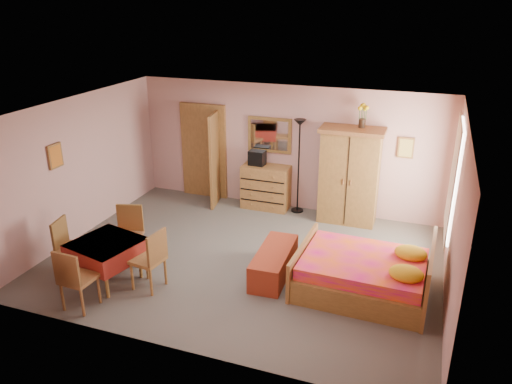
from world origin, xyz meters
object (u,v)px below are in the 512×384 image
at_px(sunflower_vase, 363,116).
at_px(chair_south, 79,278).
at_px(chest_of_drawers, 266,187).
at_px(bench, 274,263).
at_px(dining_table, 108,261).
at_px(chair_west, 73,247).
at_px(wall_mirror, 270,135).
at_px(chair_east, 148,259).
at_px(floor_lamp, 299,167).
at_px(stereo, 257,158).
at_px(chair_north, 128,236).
at_px(bed, 363,264).
at_px(wardrobe, 349,176).

bearing_deg(sunflower_vase, chair_south, -126.45).
distance_m(chest_of_drawers, bench, 2.79).
xyz_separation_m(dining_table, chair_west, (-0.66, 0.01, 0.12)).
relative_size(wall_mirror, chair_east, 0.96).
xyz_separation_m(chair_west, chair_east, (1.36, 0.04, 0.02)).
height_order(floor_lamp, dining_table, floor_lamp).
distance_m(chest_of_drawers, floor_lamp, 0.86).
bearing_deg(stereo, floor_lamp, 1.84).
bearing_deg(chair_west, stereo, 142.70).
xyz_separation_m(chair_south, chair_north, (-0.08, 1.37, 0.00)).
relative_size(chest_of_drawers, chair_south, 1.02).
xyz_separation_m(bed, dining_table, (-3.82, -1.08, -0.11)).
height_order(floor_lamp, chair_south, floor_lamp).
xyz_separation_m(bed, chair_north, (-3.86, -0.45, 0.03)).
bearing_deg(stereo, wall_mirror, 45.43).
distance_m(chair_west, chair_east, 1.36).
distance_m(chest_of_drawers, sunflower_vase, 2.54).
distance_m(floor_lamp, dining_table, 4.27).
distance_m(chair_south, chair_north, 1.38).
bearing_deg(stereo, dining_table, -108.04).
bearing_deg(wall_mirror, bed, -49.83).
height_order(wall_mirror, bed, wall_mirror).
height_order(chair_north, chair_west, chair_north).
relative_size(wall_mirror, bed, 0.47).
distance_m(wall_mirror, chair_east, 4.00).
height_order(bed, dining_table, bed).
relative_size(wardrobe, bench, 1.43).
distance_m(wardrobe, sunflower_vase, 1.20).
bearing_deg(stereo, bed, -44.31).
bearing_deg(chair_north, chest_of_drawers, -131.40).
height_order(wall_mirror, floor_lamp, floor_lamp).
bearing_deg(wardrobe, chest_of_drawers, 176.26).
relative_size(chest_of_drawers, wardrobe, 0.52).
distance_m(wall_mirror, chair_south, 4.91).
bearing_deg(wall_mirror, floor_lamp, -15.40).
bearing_deg(dining_table, floor_lamp, 60.53).
bearing_deg(chair_west, chest_of_drawers, 140.20).
bearing_deg(wall_mirror, stereo, -135.62).
bearing_deg(dining_table, chair_north, 93.06).
bearing_deg(chair_east, stereo, -0.73).
height_order(bed, bench, bed).
distance_m(stereo, chair_west, 4.13).
xyz_separation_m(chest_of_drawers, chair_south, (-1.35, -4.39, 0.02)).
relative_size(bench, dining_table, 1.41).
distance_m(wall_mirror, chair_north, 3.68).
bearing_deg(bench, bed, 0.82).
bearing_deg(wall_mirror, chest_of_drawers, -91.05).
height_order(stereo, wardrobe, wardrobe).
bearing_deg(dining_table, stereo, 71.96).
relative_size(chair_west, chair_east, 0.96).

